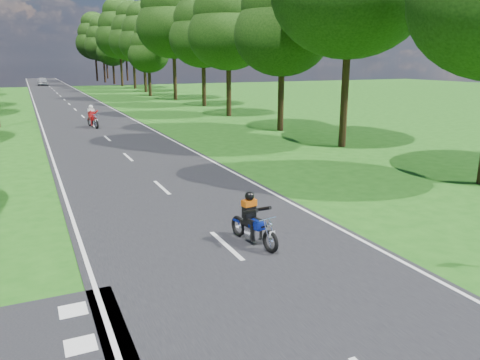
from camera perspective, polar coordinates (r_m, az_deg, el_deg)
name	(u,v)px	position (r m, az deg, el deg)	size (l,w,h in m)	color
ground	(263,279)	(10.15, 2.81, -11.99)	(160.00, 160.00, 0.00)	#1B5112
main_road	(64,100)	(58.38, -20.62, 9.14)	(7.00, 140.00, 0.02)	black
road_markings	(64,101)	(56.51, -20.61, 9.01)	(7.40, 140.00, 0.01)	silver
treeline	(64,30)	(68.45, -20.71, 16.72)	(40.00, 115.35, 14.78)	black
rider_near_blue	(254,219)	(11.66, 1.68, -4.74)	(0.53, 1.60, 1.33)	#0D2096
rider_far_red	(92,116)	(33.57, -17.55, 7.41)	(0.61, 1.82, 1.52)	#B50D0E
distant_car	(43,81)	(92.38, -22.91, 11.03)	(1.74, 4.32, 1.47)	#BABCC2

